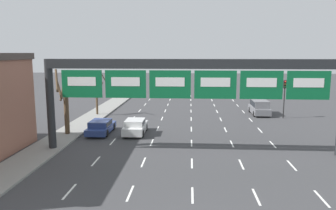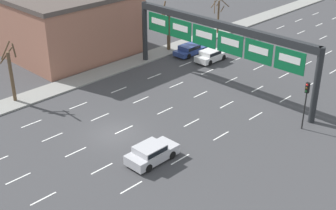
% 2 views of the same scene
% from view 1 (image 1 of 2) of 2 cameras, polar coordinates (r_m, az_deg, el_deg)
% --- Properties ---
extents(lane_dashes, '(13.32, 67.00, 0.01)m').
position_cam_1_polar(lane_dashes, '(24.85, 4.15, -8.19)').
color(lane_dashes, white).
rests_on(lane_dashes, ground_plane).
extents(sign_gantry, '(21.98, 0.70, 6.93)m').
position_cam_1_polar(sign_gantry, '(23.78, 4.31, 4.42)').
color(sign_gantry, '#232628').
rests_on(sign_gantry, ground_plane).
extents(car_white, '(1.83, 4.11, 1.38)m').
position_cam_1_polar(car_white, '(30.15, -5.72, -3.68)').
color(car_white, silver).
rests_on(car_white, ground_plane).
extents(suv_grey, '(1.90, 4.70, 1.78)m').
position_cam_1_polar(suv_grey, '(40.97, 15.62, -0.23)').
color(suv_grey, slate).
rests_on(suv_grey, ground_plane).
extents(car_blue, '(1.88, 4.44, 1.26)m').
position_cam_1_polar(car_blue, '(30.81, -11.62, -3.64)').
color(car_blue, navy).
rests_on(car_blue, ground_plane).
extents(traffic_light_near_gantry, '(0.30, 0.35, 4.34)m').
position_cam_1_polar(traffic_light_near_gantry, '(39.10, 19.65, 2.29)').
color(traffic_light_near_gantry, black).
rests_on(traffic_light_near_gantry, ground_plane).
extents(tree_bare_closest, '(2.10, 2.07, 5.11)m').
position_cam_1_polar(tree_bare_closest, '(39.52, -12.33, 2.30)').
color(tree_bare_closest, brown).
rests_on(tree_bare_closest, sidewalk_left).
extents(tree_bare_third, '(1.26, 1.51, 5.81)m').
position_cam_1_polar(tree_bare_third, '(30.59, -17.52, 0.15)').
color(tree_bare_third, brown).
rests_on(tree_bare_third, sidewalk_left).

